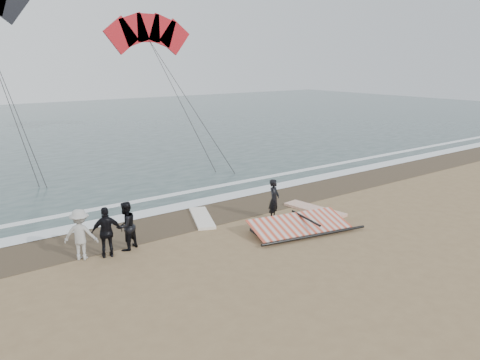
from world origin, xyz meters
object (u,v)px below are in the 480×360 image
Objects in this scene: man_main at (274,200)px; board_cream at (202,218)px; sail_rig at (295,226)px; board_white at (315,209)px.

board_cream is (-2.19, 1.64, -0.73)m from man_main.
board_cream is 3.64m from sail_rig.
board_cream is at bearing 122.63° from sail_rig.
board_white is (2.00, -0.19, -0.73)m from man_main.
man_main is 2.83m from board_cream.
sail_rig reaches higher than board_white.
board_white is 0.65× the size of sail_rig.
man_main is 0.59× the size of board_white.
board_white is at bearing -34.04° from man_main.
board_white is 2.55m from sail_rig.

